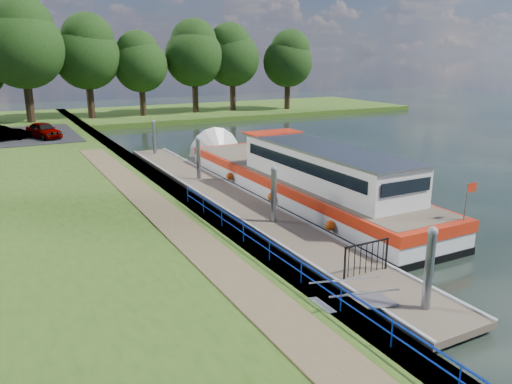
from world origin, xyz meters
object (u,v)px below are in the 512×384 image
pontoon (231,201)px  barge (292,178)px  car_b (3,133)px  car_a (44,130)px

pontoon → barge: (3.60, -0.33, 0.90)m
pontoon → car_b: bearing=113.8°
car_a → car_b: (-3.05, 0.12, -0.05)m
pontoon → car_b: (-9.90, 22.39, 1.27)m
barge → car_a: bearing=114.8°
car_a → car_b: car_a is taller
car_a → pontoon: bearing=-94.2°
car_b → car_a: bearing=-107.5°
pontoon → car_a: bearing=107.1°
pontoon → car_b: size_ratio=8.04×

